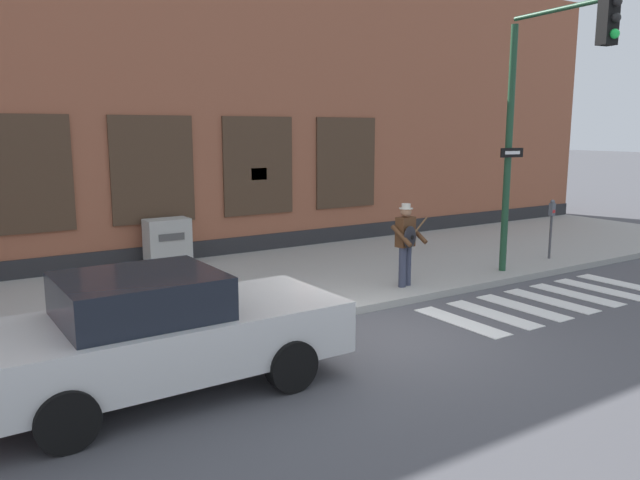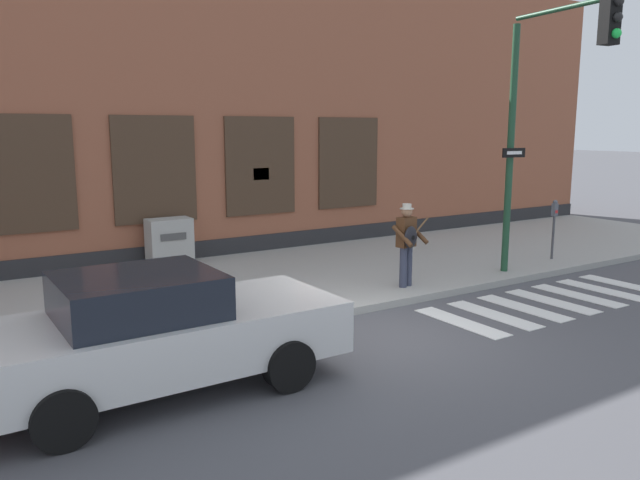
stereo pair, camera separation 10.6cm
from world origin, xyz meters
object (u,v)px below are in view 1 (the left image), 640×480
object	(u,v)px
parking_meter	(551,220)
utility_box	(168,242)
traffic_light	(545,97)
red_car	(158,333)
busker	(406,240)

from	to	relation	value
parking_meter	utility_box	xyz separation A→B (m)	(-8.02, 4.29, -0.40)
utility_box	traffic_light	bearing A→B (deg)	-42.94
red_car	utility_box	bearing A→B (deg)	69.44
traffic_light	parking_meter	xyz separation A→B (m)	(2.11, 1.21, -2.77)
red_car	parking_meter	xyz separation A→B (m)	(10.42, 2.12, 0.31)
busker	traffic_light	bearing A→B (deg)	-21.76
busker	parking_meter	xyz separation A→B (m)	(4.72, 0.17, 0.01)
busker	traffic_light	world-z (taller)	traffic_light
red_car	traffic_light	distance (m)	8.91
red_car	busker	world-z (taller)	busker
busker	red_car	bearing A→B (deg)	-161.08
red_car	traffic_light	world-z (taller)	traffic_light
busker	traffic_light	distance (m)	3.95
busker	parking_meter	size ratio (longest dim) A/B	1.16
parking_meter	traffic_light	bearing A→B (deg)	-150.13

